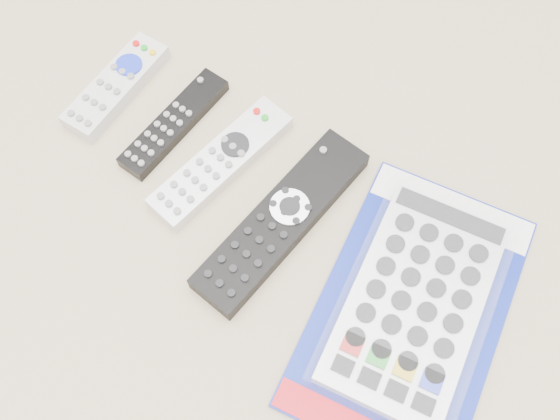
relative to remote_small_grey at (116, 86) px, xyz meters
The scene contains 5 objects.
remote_small_grey is the anchor object (origin of this frame).
remote_slim_black 0.10m from the remote_small_grey, ahead, with size 0.05×0.17×0.02m.
remote_silver_dvd 0.18m from the remote_small_grey, ahead, with size 0.09×0.21×0.02m.
remote_large_black 0.29m from the remote_small_grey, ahead, with size 0.09×0.26×0.03m.
jumbo_remote_packaged 0.46m from the remote_small_grey, ahead, with size 0.23×0.34×0.04m.
Camera 1 is at (0.21, -0.28, 0.67)m, focal length 40.00 mm.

